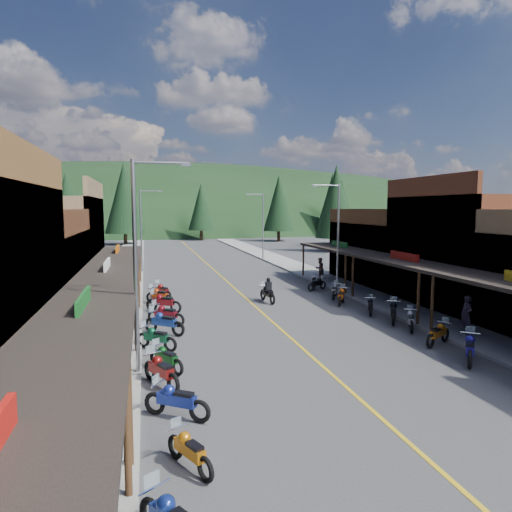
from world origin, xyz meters
TOP-DOWN VIEW (x-y plane):
  - ground at (0.00, 0.00)m, footprint 220.00×220.00m
  - centerline at (0.00, 20.00)m, footprint 0.15×90.00m
  - sidewalk_west at (-8.70, 20.00)m, footprint 3.40×94.00m
  - sidewalk_east at (8.70, 20.00)m, footprint 3.40×94.00m
  - shop_west_2 at (-13.75, 1.70)m, footprint 10.90×9.00m
  - shop_west_3 at (-13.78, 11.30)m, footprint 10.90×10.20m
  - shop_east_2 at (13.78, 1.70)m, footprint 10.90×9.00m
  - shop_east_3 at (13.75, 11.30)m, footprint 10.90×10.20m
  - streetlight_0 at (-6.95, -6.00)m, footprint 2.16×0.18m
  - streetlight_1 at (-6.95, 22.00)m, footprint 2.16×0.18m
  - streetlight_2 at (6.95, 8.00)m, footprint 2.16×0.18m
  - streetlight_3 at (6.95, 30.00)m, footprint 2.16×0.18m
  - ridge_hill at (0.00, 135.00)m, footprint 310.00×140.00m
  - pine_1 at (-24.00, 70.00)m, footprint 5.88×5.88m
  - pine_2 at (-10.00, 58.00)m, footprint 6.72×6.72m
  - pine_3 at (4.00, 66.00)m, footprint 5.04×5.04m
  - pine_4 at (18.00, 60.00)m, footprint 5.88×5.88m
  - pine_5 at (34.00, 72.00)m, footprint 6.72×6.72m
  - pine_6 at (46.00, 64.00)m, footprint 5.04×5.04m
  - pine_7 at (-32.00, 76.00)m, footprint 5.88×5.88m
  - pine_8 at (-22.00, 40.00)m, footprint 4.48×4.48m
  - pine_9 at (24.00, 45.00)m, footprint 4.93×4.93m
  - pine_10 at (-18.00, 50.00)m, footprint 5.38×5.38m
  - pine_11 at (20.00, 38.00)m, footprint 5.82×5.82m
  - bike_west_2 at (-5.82, -12.72)m, footprint 1.40×1.93m
  - bike_west_3 at (-5.94, -9.95)m, footprint 2.18×1.82m
  - bike_west_4 at (-6.30, -7.39)m, footprint 1.71×2.37m
  - bike_west_5 at (-6.06, -5.82)m, footprint 1.65×2.02m
  - bike_west_6 at (-6.36, -3.02)m, footprint 2.06×1.89m
  - bike_west_7 at (-5.92, -0.58)m, footprint 2.29×2.09m
  - bike_west_8 at (-5.76, 1.23)m, footprint 2.25×2.00m
  - bike_west_9 at (-5.75, 4.34)m, footprint 2.38×1.97m
  - bike_west_10 at (-5.92, 6.82)m, footprint 2.07×2.05m
  - bike_west_11 at (-5.66, 8.36)m, footprint 1.66×2.30m
  - bike_east_4 at (5.95, -7.77)m, footprint 2.01×2.28m
  - bike_east_5 at (6.21, -5.34)m, footprint 2.12×1.61m
  - bike_east_6 at (6.47, -2.71)m, footprint 1.56×2.11m
  - bike_east_7 at (6.41, -1.10)m, footprint 1.79×2.35m
  - bike_east_8 at (6.13, 0.98)m, footprint 1.38×1.97m
  - bike_east_9 at (5.62, 3.96)m, footprint 1.74×2.21m
  - bike_east_10 at (6.00, 5.92)m, footprint 1.61×2.12m
  - bike_east_11 at (5.93, 9.09)m, footprint 2.04×1.52m
  - bike_east_12 at (5.92, 9.77)m, footprint 1.36×1.97m
  - rider_on_bike at (1.11, 5.72)m, footprint 1.05×2.32m
  - pedestrian_east_a at (8.33, -4.52)m, footprint 0.46×0.70m
  - pedestrian_east_b at (7.89, 13.53)m, footprint 1.03×0.82m

SIDE VIEW (x-z plane):
  - ground at x=0.00m, z-range 0.00..0.00m
  - ridge_hill at x=0.00m, z-range -30.00..30.00m
  - centerline at x=0.00m, z-range 0.00..0.01m
  - sidewalk_west at x=-8.70m, z-range 0.00..0.15m
  - sidewalk_east at x=8.70m, z-range 0.00..0.15m
  - bike_west_2 at x=-5.82m, z-range 0.00..1.06m
  - bike_east_12 at x=5.92m, z-range 0.00..1.07m
  - bike_east_8 at x=6.13m, z-range 0.00..1.08m
  - bike_east_11 at x=5.93m, z-range 0.00..1.12m
  - bike_west_5 at x=-6.06m, z-range 0.00..1.14m
  - bike_east_6 at x=6.47m, z-range 0.00..1.16m
  - bike_east_10 at x=6.00m, z-range 0.00..1.17m
  - bike_east_5 at x=6.21m, z-range 0.00..1.17m
  - bike_west_6 at x=-6.36m, z-range 0.00..1.20m
  - bike_east_9 at x=5.62m, z-range 0.00..1.23m
  - bike_west_3 at x=-5.94m, z-range 0.00..1.23m
  - bike_west_10 at x=-5.92m, z-range 0.00..1.25m
  - bike_west_11 at x=-5.66m, z-range 0.00..1.26m
  - bike_west_8 at x=-5.76m, z-range 0.00..1.30m
  - bike_east_7 at x=6.41m, z-range 0.00..1.30m
  - bike_west_4 at x=-6.30m, z-range 0.00..1.30m
  - bike_east_4 at x=5.95m, z-range 0.00..1.31m
  - bike_west_7 at x=-5.92m, z-range 0.00..1.34m
  - bike_west_9 at x=-5.75m, z-range 0.00..1.34m
  - rider_on_bike at x=1.11m, z-range -0.17..1.54m
  - pedestrian_east_b at x=7.89m, z-range 0.15..2.00m
  - pedestrian_east_a at x=8.33m, z-range 0.15..2.06m
  - shop_east_3 at x=13.75m, z-range -0.57..5.63m
  - shop_west_2 at x=-13.75m, z-range -0.57..5.63m
  - shop_east_2 at x=13.78m, z-range -0.58..7.62m
  - shop_west_3 at x=-13.78m, z-range -0.58..7.62m
  - streetlight_0 at x=-6.95m, z-range 0.46..8.46m
  - streetlight_1 at x=-6.95m, z-range 0.46..8.46m
  - streetlight_2 at x=6.95m, z-range 0.46..8.46m
  - streetlight_3 at x=6.95m, z-range 0.46..8.46m
  - pine_8 at x=-22.00m, z-range 0.98..10.98m
  - pine_9 at x=24.00m, z-range 0.98..11.78m
  - pine_3 at x=4.00m, z-range 0.98..11.98m
  - pine_6 at x=46.00m, z-range 0.98..11.98m
  - pine_10 at x=-18.00m, z-range 0.98..12.58m
  - pine_11 at x=20.00m, z-range 0.99..13.39m
  - pine_1 at x=-24.00m, z-range 0.99..13.49m
  - pine_4 at x=18.00m, z-range 0.99..13.49m
  - pine_7 at x=-32.00m, z-range 0.99..13.49m
  - pine_2 at x=-10.00m, z-range 0.99..14.99m
  - pine_5 at x=34.00m, z-range 0.99..14.99m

